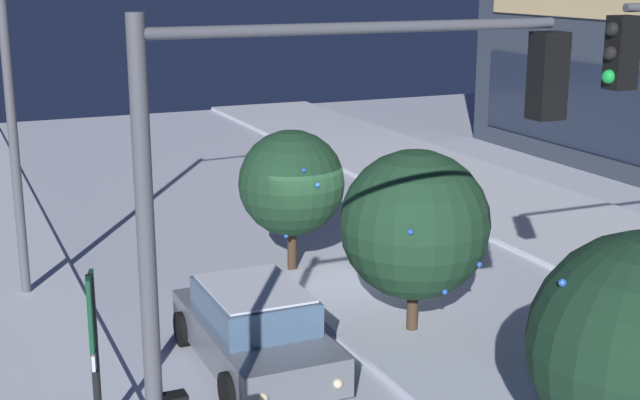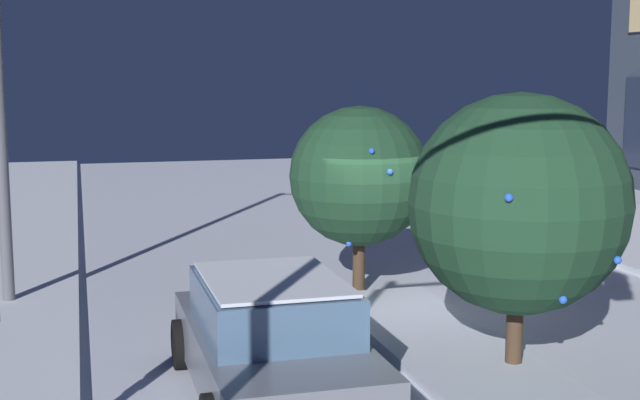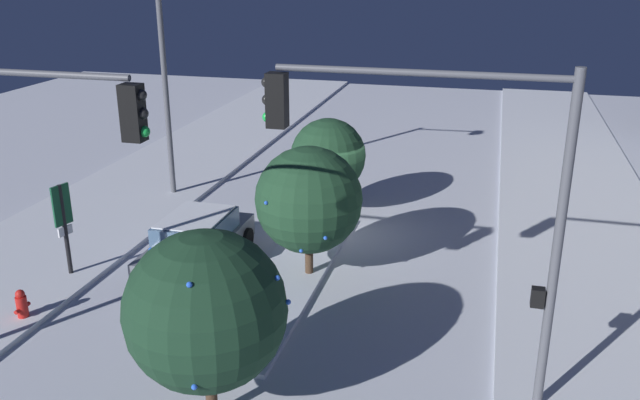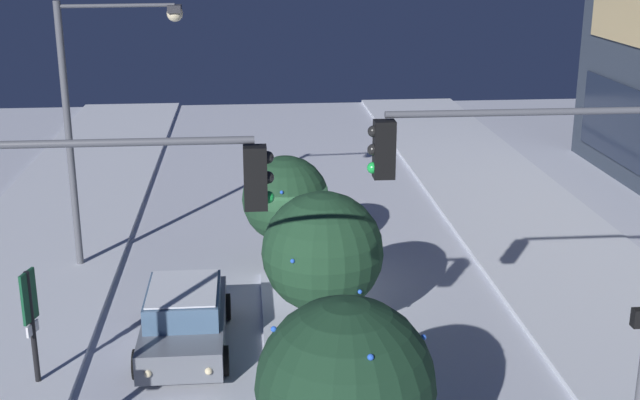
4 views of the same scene
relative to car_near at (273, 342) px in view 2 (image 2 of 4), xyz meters
name	(u,v)px [view 2 (image 2 of 4)]	position (x,y,z in m)	size (l,w,h in m)	color
ground	(400,306)	(-3.59, 2.98, -0.71)	(52.00, 52.00, 0.00)	silver
median_strip	(490,379)	(0.25, 2.73, -0.64)	(9.00, 1.80, 0.14)	silver
car_near	(273,342)	(0.00, 0.00, 0.00)	(4.36, 2.07, 1.49)	slate
street_lamp_arched	(55,6)	(-5.30, -2.42, 4.26)	(0.62, 3.38, 7.58)	#565960
decorated_tree_median	(518,204)	(-0.08, 3.23, 1.52)	(2.83, 2.83, 3.65)	#473323
decorated_tree_right_of_median	(359,176)	(-4.70, 2.60, 1.38)	(2.52, 2.47, 3.33)	#473323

